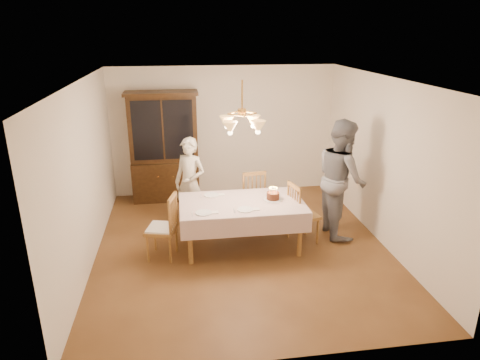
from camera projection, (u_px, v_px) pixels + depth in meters
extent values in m
plane|color=#563418|center=(242.00, 246.00, 6.81)|extent=(5.00, 5.00, 0.00)
plane|color=white|center=(242.00, 80.00, 5.94)|extent=(5.00, 5.00, 0.00)
plane|color=silver|center=(224.00, 131.00, 8.71)|extent=(4.50, 0.00, 4.50)
plane|color=silver|center=(281.00, 250.00, 4.04)|extent=(4.50, 0.00, 4.50)
plane|color=silver|center=(86.00, 176.00, 6.07)|extent=(0.00, 5.00, 5.00)
plane|color=silver|center=(384.00, 162.00, 6.68)|extent=(0.00, 5.00, 5.00)
cube|color=brown|center=(242.00, 204.00, 6.57)|extent=(1.80, 1.00, 0.04)
cube|color=beige|center=(242.00, 202.00, 6.56)|extent=(1.90, 1.10, 0.01)
cylinder|color=brown|center=(190.00, 242.00, 6.19)|extent=(0.07, 0.07, 0.71)
cylinder|color=brown|center=(300.00, 235.00, 6.41)|extent=(0.07, 0.07, 0.71)
cylinder|color=brown|center=(188.00, 218.00, 6.97)|extent=(0.07, 0.07, 0.71)
cylinder|color=brown|center=(286.00, 212.00, 7.20)|extent=(0.07, 0.07, 0.71)
cube|color=black|center=(166.00, 180.00, 8.59)|extent=(1.30, 0.50, 0.80)
cube|color=black|center=(163.00, 128.00, 8.29)|extent=(1.30, 0.40, 1.30)
cube|color=black|center=(163.00, 130.00, 8.10)|extent=(1.14, 0.01, 1.14)
cube|color=black|center=(161.00, 93.00, 8.01)|extent=(1.38, 0.54, 0.06)
cube|color=brown|center=(251.00, 198.00, 7.53)|extent=(0.49, 0.47, 0.05)
cube|color=brown|center=(254.00, 174.00, 7.19)|extent=(0.40, 0.08, 0.06)
cylinder|color=brown|center=(258.00, 206.00, 7.81)|extent=(0.04, 0.04, 0.43)
cylinder|color=brown|center=(239.00, 208.00, 7.72)|extent=(0.04, 0.04, 0.43)
cylinder|color=brown|center=(263.00, 213.00, 7.50)|extent=(0.04, 0.04, 0.43)
cylinder|color=brown|center=(244.00, 215.00, 7.41)|extent=(0.04, 0.04, 0.43)
cube|color=brown|center=(161.00, 230.00, 6.36)|extent=(0.52, 0.53, 0.05)
cube|color=brown|center=(172.00, 198.00, 6.16)|extent=(0.14, 0.40, 0.06)
cylinder|color=brown|center=(155.00, 238.00, 6.62)|extent=(0.04, 0.04, 0.43)
cylinder|color=brown|center=(148.00, 249.00, 6.29)|extent=(0.04, 0.04, 0.43)
cylinder|color=brown|center=(176.00, 239.00, 6.59)|extent=(0.04, 0.04, 0.43)
cylinder|color=brown|center=(170.00, 250.00, 6.25)|extent=(0.04, 0.04, 0.43)
cube|color=white|center=(161.00, 227.00, 6.35)|extent=(0.47, 0.48, 0.03)
cube|color=brown|center=(303.00, 215.00, 6.85)|extent=(0.51, 0.53, 0.05)
cube|color=brown|center=(294.00, 186.00, 6.60)|extent=(0.13, 0.40, 0.06)
cylinder|color=brown|center=(318.00, 231.00, 6.83)|extent=(0.04, 0.04, 0.43)
cylinder|color=brown|center=(306.00, 222.00, 7.14)|extent=(0.04, 0.04, 0.43)
cylinder|color=brown|center=(299.00, 235.00, 6.71)|extent=(0.04, 0.04, 0.43)
cylinder|color=brown|center=(288.00, 226.00, 7.02)|extent=(0.04, 0.04, 0.43)
imported|color=beige|center=(190.00, 183.00, 7.27)|extent=(0.69, 0.64, 1.58)
imported|color=slate|center=(341.00, 178.00, 6.97)|extent=(0.75, 0.95, 1.94)
cylinder|color=white|center=(273.00, 199.00, 6.65)|extent=(0.30, 0.30, 0.01)
cylinder|color=#37180C|center=(273.00, 196.00, 6.63)|extent=(0.20, 0.20, 0.11)
cylinder|color=#598CD8|center=(277.00, 190.00, 6.61)|extent=(0.01, 0.01, 0.07)
sphere|color=#FFB23F|center=(277.00, 188.00, 6.59)|extent=(0.01, 0.01, 0.01)
cylinder|color=pink|center=(276.00, 190.00, 6.63)|extent=(0.01, 0.01, 0.07)
sphere|color=#FFB23F|center=(276.00, 187.00, 6.62)|extent=(0.01, 0.01, 0.01)
cylinder|color=#EACC66|center=(275.00, 189.00, 6.65)|extent=(0.01, 0.01, 0.07)
sphere|color=#FFB23F|center=(275.00, 187.00, 6.63)|extent=(0.01, 0.01, 0.01)
cylinder|color=#598CD8|center=(273.00, 189.00, 6.65)|extent=(0.01, 0.01, 0.07)
sphere|color=#FFB23F|center=(273.00, 187.00, 6.64)|extent=(0.01, 0.01, 0.01)
cylinder|color=pink|center=(271.00, 189.00, 6.65)|extent=(0.01, 0.01, 0.07)
sphere|color=#FFB23F|center=(272.00, 187.00, 6.64)|extent=(0.01, 0.01, 0.01)
cylinder|color=#EACC66|center=(270.00, 189.00, 6.64)|extent=(0.01, 0.01, 0.07)
sphere|color=#FFB23F|center=(270.00, 187.00, 6.62)|extent=(0.01, 0.01, 0.01)
cylinder|color=#598CD8|center=(269.00, 190.00, 6.61)|extent=(0.01, 0.01, 0.07)
sphere|color=#FFB23F|center=(269.00, 188.00, 6.60)|extent=(0.01, 0.01, 0.01)
cylinder|color=pink|center=(269.00, 191.00, 6.59)|extent=(0.01, 0.01, 0.07)
sphere|color=#FFB23F|center=(269.00, 188.00, 6.58)|extent=(0.01, 0.01, 0.01)
cylinder|color=#EACC66|center=(270.00, 191.00, 6.57)|extent=(0.01, 0.01, 0.07)
sphere|color=#FFB23F|center=(270.00, 189.00, 6.55)|extent=(0.01, 0.01, 0.01)
cylinder|color=#598CD8|center=(271.00, 192.00, 6.55)|extent=(0.01, 0.01, 0.07)
sphere|color=#FFB23F|center=(271.00, 189.00, 6.54)|extent=(0.01, 0.01, 0.01)
cylinder|color=pink|center=(273.00, 192.00, 6.54)|extent=(0.01, 0.01, 0.07)
sphere|color=#FFB23F|center=(273.00, 189.00, 6.53)|extent=(0.01, 0.01, 0.01)
cylinder|color=#EACC66|center=(275.00, 192.00, 6.55)|extent=(0.01, 0.01, 0.07)
sphere|color=#FFB23F|center=(275.00, 189.00, 6.53)|extent=(0.01, 0.01, 0.01)
cylinder|color=#598CD8|center=(276.00, 191.00, 6.56)|extent=(0.01, 0.01, 0.07)
sphere|color=#FFB23F|center=(276.00, 189.00, 6.55)|extent=(0.01, 0.01, 0.01)
cylinder|color=pink|center=(277.00, 191.00, 6.58)|extent=(0.01, 0.01, 0.07)
sphere|color=#FFB23F|center=(277.00, 188.00, 6.57)|extent=(0.01, 0.01, 0.01)
cylinder|color=white|center=(204.00, 213.00, 6.16)|extent=(0.24, 0.24, 0.02)
cube|color=silver|center=(192.00, 214.00, 6.14)|extent=(0.01, 0.16, 0.01)
cube|color=white|center=(215.00, 212.00, 6.19)|extent=(0.10, 0.10, 0.01)
cylinder|color=white|center=(245.00, 210.00, 6.27)|extent=(0.23, 0.23, 0.02)
cube|color=silver|center=(234.00, 210.00, 6.25)|extent=(0.02, 0.16, 0.01)
cube|color=white|center=(256.00, 209.00, 6.30)|extent=(0.10, 0.10, 0.01)
cylinder|color=white|center=(211.00, 195.00, 6.82)|extent=(0.24, 0.24, 0.02)
cube|color=silver|center=(201.00, 196.00, 6.80)|extent=(0.01, 0.16, 0.01)
cube|color=white|center=(221.00, 195.00, 6.84)|extent=(0.10, 0.10, 0.01)
cylinder|color=#BF8C3F|center=(242.00, 94.00, 6.01)|extent=(0.02, 0.02, 0.40)
cylinder|color=#BF8C3F|center=(242.00, 112.00, 6.09)|extent=(0.12, 0.12, 0.10)
cone|color=#D8994C|center=(253.00, 121.00, 6.36)|extent=(0.22, 0.22, 0.18)
sphere|color=#FFD899|center=(253.00, 126.00, 6.39)|extent=(0.07, 0.07, 0.07)
cone|color=#D8994C|center=(227.00, 122.00, 6.31)|extent=(0.22, 0.22, 0.18)
sphere|color=#FFD899|center=(227.00, 127.00, 6.33)|extent=(0.07, 0.07, 0.07)
cone|color=#D8994C|center=(230.00, 128.00, 5.94)|extent=(0.22, 0.22, 0.18)
sphere|color=#FFD899|center=(230.00, 133.00, 5.96)|extent=(0.07, 0.07, 0.07)
cone|color=#D8994C|center=(258.00, 127.00, 5.99)|extent=(0.22, 0.22, 0.18)
sphere|color=#FFD899|center=(258.00, 132.00, 6.02)|extent=(0.07, 0.07, 0.07)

